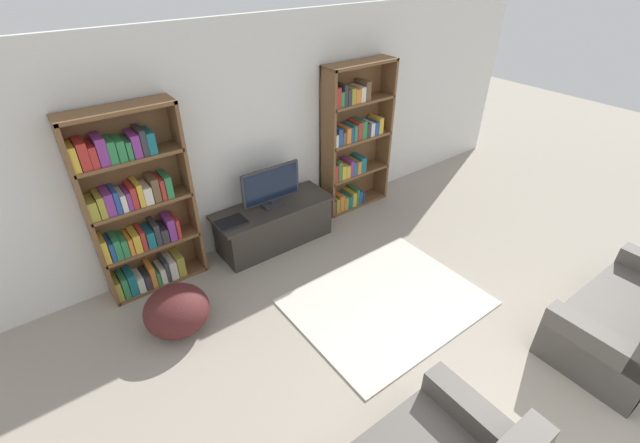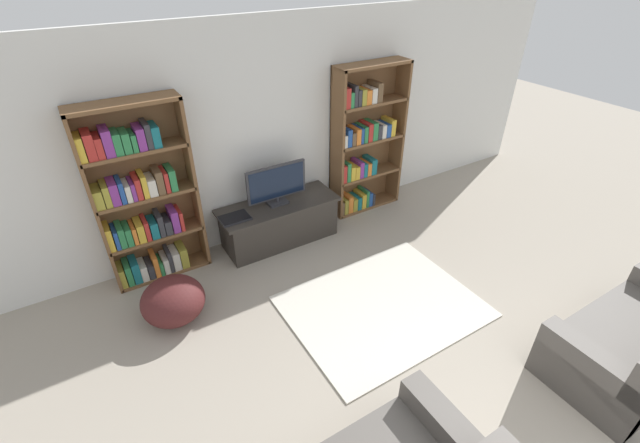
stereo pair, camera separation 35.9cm
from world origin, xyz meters
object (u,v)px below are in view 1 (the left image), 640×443
Objects in this scene: couch_right_sofa at (633,323)px; bookshelf_right at (352,141)px; television at (271,186)px; beanbag_ottoman at (177,310)px; bookshelf_left at (137,209)px; laptop at (231,222)px; tv_stand at (274,224)px.

bookshelf_right is at bearing 96.73° from couch_right_sofa.
television is 1.21× the size of beanbag_ottoman.
bookshelf_left and bookshelf_right have the same top height.
couch_right_sofa is 4.26m from beanbag_ottoman.
beanbag_ottoman is (-1.51, -0.67, -0.58)m from television.
bookshelf_left is 4.85m from couch_right_sofa.
couch_right_sofa reaches higher than beanbag_ottoman.
bookshelf_left is at bearing 87.22° from beanbag_ottoman.
tv_stand is at bearing 4.41° from laptop.
couch_right_sofa is at bearing -62.20° from television.
television is at bearing -173.50° from bookshelf_right.
bookshelf_right reaches higher than tv_stand.
bookshelf_left is 1.63m from tv_stand.
laptop is at bearing -174.48° from television.
couch_right_sofa is (1.78, -3.38, -0.53)m from television.
television is at bearing 24.05° from beanbag_ottoman.
beanbag_ottoman is at bearing -155.95° from television.
bookshelf_right reaches higher than laptop.
tv_stand is 2.38× the size of beanbag_ottoman.
couch_right_sofa is at bearing -39.41° from beanbag_ottoman.
television reaches higher than couch_right_sofa.
bookshelf_left is 1.24× the size of couch_right_sofa.
beanbag_ottoman is at bearing -146.43° from laptop.
bookshelf_right is 1.24× the size of couch_right_sofa.
tv_stand is (-1.36, -0.17, -0.70)m from bookshelf_right.
television is at bearing 5.52° from laptop.
laptop is at bearing -173.79° from bookshelf_right.
laptop reaches higher than beanbag_ottoman.
tv_stand is 0.64m from laptop.
bookshelf_right is at bearing 0.08° from bookshelf_left.
bookshelf_left is 1.00m from laptop.
couch_right_sofa is at bearing -62.12° from tv_stand.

